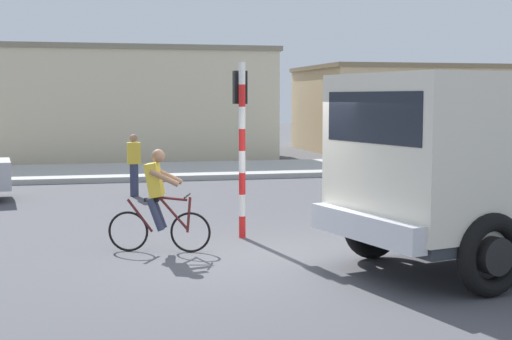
{
  "coord_description": "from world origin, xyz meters",
  "views": [
    {
      "loc": [
        -2.53,
        -10.88,
        2.56
      ],
      "look_at": [
        0.57,
        2.5,
        1.2
      ],
      "focal_mm": 51.26,
      "sensor_mm": 36.0,
      "label": 1
    }
  ],
  "objects_px": {
    "cyclist": "(158,201)",
    "pedestrian_near_kerb": "(134,164)",
    "traffic_light_pole": "(241,125)",
    "truck_foreground": "(510,157)"
  },
  "relations": [
    {
      "from": "truck_foreground",
      "to": "pedestrian_near_kerb",
      "type": "relative_size",
      "value": 3.61
    },
    {
      "from": "cyclist",
      "to": "pedestrian_near_kerb",
      "type": "relative_size",
      "value": 1.06
    },
    {
      "from": "truck_foreground",
      "to": "pedestrian_near_kerb",
      "type": "height_order",
      "value": "truck_foreground"
    },
    {
      "from": "truck_foreground",
      "to": "pedestrian_near_kerb",
      "type": "distance_m",
      "value": 10.54
    },
    {
      "from": "truck_foreground",
      "to": "cyclist",
      "type": "height_order",
      "value": "truck_foreground"
    },
    {
      "from": "cyclist",
      "to": "traffic_light_pole",
      "type": "xyz_separation_m",
      "value": [
        1.62,
        0.99,
        1.2
      ]
    },
    {
      "from": "pedestrian_near_kerb",
      "to": "cyclist",
      "type": "bearing_deg",
      "value": -90.38
    },
    {
      "from": "cyclist",
      "to": "pedestrian_near_kerb",
      "type": "height_order",
      "value": "cyclist"
    },
    {
      "from": "truck_foreground",
      "to": "traffic_light_pole",
      "type": "bearing_deg",
      "value": 138.44
    },
    {
      "from": "cyclist",
      "to": "pedestrian_near_kerb",
      "type": "xyz_separation_m",
      "value": [
        0.05,
        7.07,
        -0.02
      ]
    }
  ]
}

